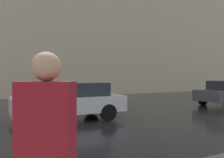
{
  "coord_description": "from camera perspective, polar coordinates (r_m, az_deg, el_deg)",
  "views": [
    {
      "loc": [
        -5.96,
        -5.17,
        1.65
      ],
      "look_at": [
        6.46,
        -11.64,
        1.5
      ],
      "focal_mm": 36.85,
      "sensor_mm": 36.0,
      "label": 1
    }
  ],
  "objects": [
    {
      "name": "pedestrian_in_red_jacket",
      "position": [
        1.83,
        -15.92,
        -15.57
      ],
      "size": [
        0.41,
        0.47,
        1.68
      ],
      "color": "maroon",
      "rests_on": "sidewalk_pavement"
    },
    {
      "name": "car_white",
      "position": [
        8.9,
        -10.33,
        -5.15
      ],
      "size": [
        1.85,
        4.1,
        1.41
      ],
      "color": "silver",
      "rests_on": "ground_plane"
    }
  ]
}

